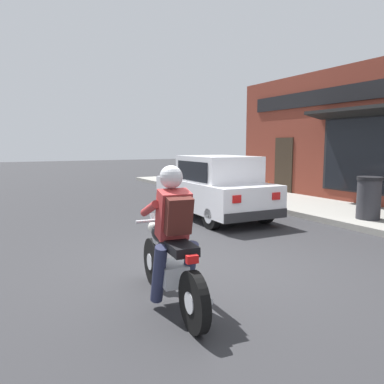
{
  "coord_description": "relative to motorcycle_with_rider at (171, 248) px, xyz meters",
  "views": [
    {
      "loc": [
        -2.9,
        -4.7,
        1.84
      ],
      "look_at": [
        0.5,
        1.5,
        0.95
      ],
      "focal_mm": 35.0,
      "sensor_mm": 36.0,
      "label": 1
    }
  ],
  "objects": [
    {
      "name": "traffic_cone",
      "position": [
        5.89,
        5.27,
        -0.25
      ],
      "size": [
        0.36,
        0.36,
        0.6
      ],
      "color": "black",
      "rests_on": "sidewalk_curb"
    },
    {
      "name": "motorcycle_with_rider",
      "position": [
        0.0,
        0.0,
        0.0
      ],
      "size": [
        0.62,
        2.02,
        1.62
      ],
      "color": "black",
      "rests_on": "ground"
    },
    {
      "name": "car_hatchback",
      "position": [
        3.23,
        4.23,
        0.09
      ],
      "size": [
        1.77,
        3.83,
        1.57
      ],
      "color": "black",
      "rests_on": "ground"
    },
    {
      "name": "sidewalk_curb",
      "position": [
        6.39,
        3.96,
        -0.61
      ],
      "size": [
        2.6,
        22.0,
        0.14
      ],
      "primitive_type": "cube",
      "color": "gray",
      "rests_on": "ground"
    },
    {
      "name": "storefront_building",
      "position": [
        7.92,
        3.72,
        1.43
      ],
      "size": [
        1.25,
        10.21,
        4.2
      ],
      "color": "maroon",
      "rests_on": "ground"
    },
    {
      "name": "ground_plane",
      "position": [
        1.12,
        0.96,
        -0.68
      ],
      "size": [
        80.0,
        80.0,
        0.0
      ],
      "primitive_type": "plane",
      "color": "#2B2B2D"
    },
    {
      "name": "trash_bin",
      "position": [
        5.88,
        1.77,
        -0.04
      ],
      "size": [
        0.56,
        0.56,
        0.98
      ],
      "color": "#2D2D33",
      "rests_on": "sidewalk_curb"
    }
  ]
}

